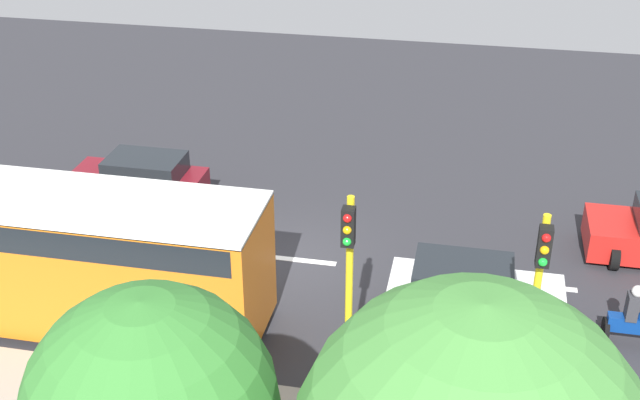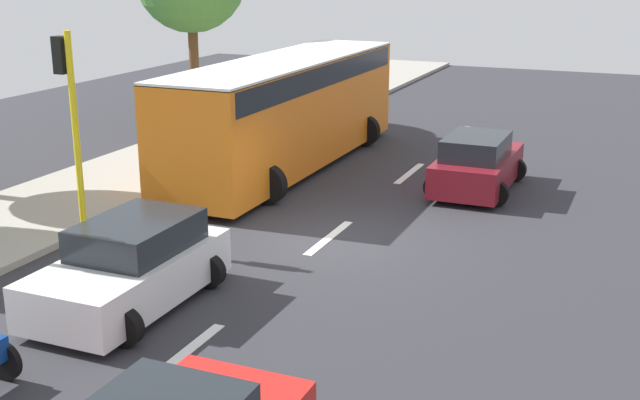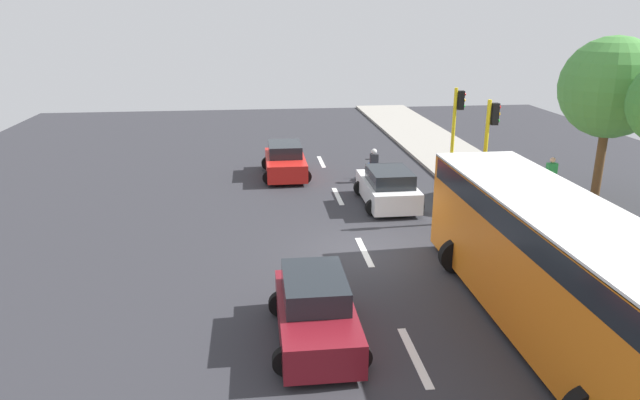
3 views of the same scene
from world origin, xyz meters
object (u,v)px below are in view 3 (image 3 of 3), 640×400
(car_white, at_px, (388,188))
(city_bus, at_px, (557,261))
(motorcycle, at_px, (373,167))
(pedestrian_near_signal, at_px, (551,176))
(traffic_light_midblock, at_px, (456,126))
(car_red, at_px, (285,161))
(traffic_light_corner, at_px, (488,144))
(street_tree_center, at_px, (611,88))
(car_maroon, at_px, (316,312))

(car_white, bearing_deg, city_bus, -80.44)
(motorcycle, relative_size, pedestrian_near_signal, 0.91)
(traffic_light_midblock, bearing_deg, car_red, 151.11)
(pedestrian_near_signal, bearing_deg, car_red, 154.13)
(car_red, xyz_separation_m, city_bus, (5.51, -14.81, 1.14))
(city_bus, relative_size, motorcycle, 7.19)
(traffic_light_corner, distance_m, street_tree_center, 6.50)
(car_maroon, xyz_separation_m, traffic_light_midblock, (6.97, 10.72, 2.22))
(car_maroon, bearing_deg, car_white, 67.76)
(city_bus, distance_m, traffic_light_midblock, 11.16)
(car_maroon, xyz_separation_m, car_red, (0.11, 14.50, 0.00))
(car_red, distance_m, city_bus, 15.84)
(car_red, height_order, pedestrian_near_signal, pedestrian_near_signal)
(car_white, height_order, car_maroon, same)
(car_maroon, height_order, motorcycle, motorcycle)
(car_red, relative_size, traffic_light_corner, 0.88)
(city_bus, height_order, traffic_light_corner, traffic_light_corner)
(traffic_light_corner, relative_size, traffic_light_midblock, 1.00)
(car_white, relative_size, motorcycle, 2.57)
(pedestrian_near_signal, relative_size, traffic_light_corner, 0.38)
(motorcycle, distance_m, street_tree_center, 10.20)
(car_white, xyz_separation_m, street_tree_center, (8.87, -0.02, 3.84))
(car_maroon, bearing_deg, car_red, 89.55)
(car_white, xyz_separation_m, pedestrian_near_signal, (6.69, -0.25, 0.35))
(motorcycle, bearing_deg, pedestrian_near_signal, -29.87)
(pedestrian_near_signal, xyz_separation_m, traffic_light_corner, (-3.67, -2.10, 1.87))
(motorcycle, bearing_deg, car_maroon, -107.21)
(motorcycle, bearing_deg, traffic_light_corner, -63.79)
(city_bus, distance_m, motorcycle, 13.61)
(city_bus, xyz_separation_m, pedestrian_near_signal, (5.01, 9.71, -0.79))
(car_maroon, relative_size, city_bus, 0.35)
(traffic_light_corner, bearing_deg, pedestrian_near_signal, 29.78)
(car_maroon, bearing_deg, street_tree_center, 36.91)
(traffic_light_corner, bearing_deg, traffic_light_midblock, 90.00)
(car_red, bearing_deg, car_white, -51.69)
(car_maroon, relative_size, traffic_light_midblock, 0.85)
(car_red, relative_size, street_tree_center, 0.60)
(car_white, relative_size, street_tree_center, 0.60)
(pedestrian_near_signal, bearing_deg, street_tree_center, 5.99)
(car_red, bearing_deg, pedestrian_near_signal, -25.87)
(car_red, height_order, city_bus, city_bus)
(car_white, distance_m, car_red, 6.18)
(car_maroon, distance_m, car_red, 14.50)
(pedestrian_near_signal, bearing_deg, motorcycle, 150.13)
(pedestrian_near_signal, bearing_deg, city_bus, -117.31)
(car_white, distance_m, city_bus, 10.16)
(city_bus, distance_m, street_tree_center, 12.56)
(car_white, relative_size, city_bus, 0.36)
(motorcycle, bearing_deg, car_white, -92.16)
(car_white, bearing_deg, traffic_light_corner, -37.90)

